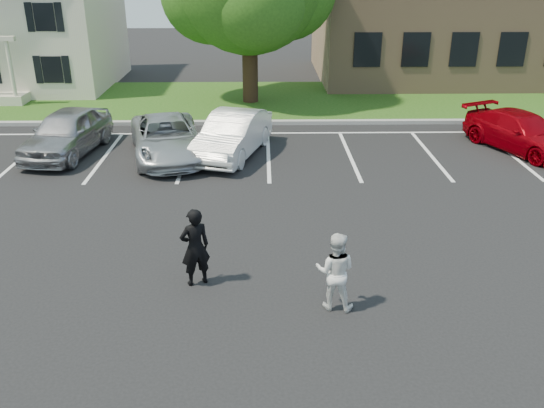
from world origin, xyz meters
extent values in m
plane|color=black|center=(0.00, 0.00, 0.00)|extent=(90.00, 90.00, 0.00)
cube|color=gray|center=(0.00, 12.00, 0.07)|extent=(40.00, 0.30, 0.15)
cube|color=#11430D|center=(0.00, 16.00, 0.04)|extent=(44.00, 8.00, 0.08)
cube|color=white|center=(-8.40, 8.00, 0.01)|extent=(0.12, 5.20, 0.01)
cube|color=white|center=(-5.60, 8.00, 0.01)|extent=(0.12, 5.20, 0.01)
cube|color=white|center=(-2.80, 8.00, 0.01)|extent=(0.12, 5.20, 0.01)
cube|color=white|center=(0.00, 8.00, 0.01)|extent=(0.12, 5.20, 0.01)
cube|color=white|center=(2.80, 8.00, 0.01)|extent=(0.12, 5.20, 0.01)
cube|color=white|center=(5.60, 8.00, 0.01)|extent=(0.12, 5.20, 0.01)
cube|color=white|center=(8.40, 8.00, 0.01)|extent=(0.12, 5.20, 0.01)
cube|color=white|center=(1.40, 10.70, 0.01)|extent=(34.00, 0.12, 0.01)
cube|color=beige|center=(-13.00, 20.00, 2.60)|extent=(10.00, 8.00, 5.20)
cylinder|color=beige|center=(-11.30, 15.10, 1.35)|extent=(0.18, 0.18, 2.70)
cube|color=#A57F5C|center=(14.00, 22.00, 4.00)|extent=(22.00, 10.00, 8.00)
cube|color=black|center=(4.80, 16.97, 2.20)|extent=(1.30, 0.06, 1.60)
cube|color=black|center=(7.10, 16.97, 2.20)|extent=(1.30, 0.06, 1.60)
cube|color=black|center=(9.40, 16.97, 2.20)|extent=(1.30, 0.06, 1.60)
cube|color=black|center=(11.70, 16.97, 2.20)|extent=(1.30, 0.06, 1.60)
cylinder|color=black|center=(-0.73, 15.64, 1.60)|extent=(0.70, 0.70, 3.20)
sphere|color=#244E14|center=(-0.33, 14.14, 4.60)|extent=(4.00, 4.00, 4.00)
imported|color=black|center=(-1.60, -0.28, 0.85)|extent=(0.74, 0.63, 1.71)
imported|color=silver|center=(1.17, -1.21, 0.80)|extent=(0.90, 0.77, 1.60)
imported|color=#A1A0A5|center=(-6.89, 8.35, 0.77)|extent=(2.47, 4.73, 1.54)
imported|color=#B4B7BB|center=(-3.42, 7.95, 0.67)|extent=(3.35, 5.26, 1.35)
imported|color=silver|center=(-1.22, 8.08, 0.73)|extent=(2.77, 4.71, 1.47)
imported|color=#8D010A|center=(8.86, 8.45, 0.66)|extent=(3.56, 4.88, 1.31)
camera|label=1|loc=(-0.21, -10.76, 6.39)|focal=38.00mm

